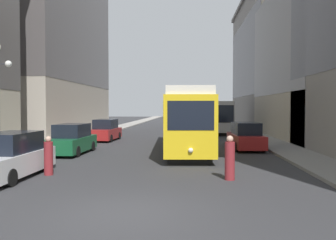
{
  "coord_description": "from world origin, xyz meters",
  "views": [
    {
      "loc": [
        1.72,
        -9.15,
        2.82
      ],
      "look_at": [
        0.43,
        11.51,
        2.08
      ],
      "focal_mm": 37.36,
      "sensor_mm": 36.0,
      "label": 1
    }
  ],
  "objects_px": {
    "pedestrian_crossing_near": "(230,159)",
    "transit_bus": "(218,115)",
    "parked_car_left_near": "(10,157)",
    "parked_car_left_mid": "(105,131)",
    "parked_car_left_far": "(72,140)",
    "parked_car_right_far": "(246,137)",
    "streetcar": "(185,118)",
    "pedestrian_crossing_far": "(48,157)"
  },
  "relations": [
    {
      "from": "streetcar",
      "to": "parked_car_left_near",
      "type": "bearing_deg",
      "value": -128.16
    },
    {
      "from": "streetcar",
      "to": "parked_car_left_mid",
      "type": "xyz_separation_m",
      "value": [
        -6.91,
        6.09,
        -1.26
      ]
    },
    {
      "from": "parked_car_left_mid",
      "to": "pedestrian_crossing_far",
      "type": "distance_m",
      "value": 15.26
    },
    {
      "from": "parked_car_left_far",
      "to": "streetcar",
      "type": "bearing_deg",
      "value": 20.43
    },
    {
      "from": "pedestrian_crossing_near",
      "to": "streetcar",
      "type": "bearing_deg",
      "value": 84.76
    },
    {
      "from": "transit_bus",
      "to": "parked_car_right_far",
      "type": "height_order",
      "value": "transit_bus"
    },
    {
      "from": "pedestrian_crossing_near",
      "to": "pedestrian_crossing_far",
      "type": "xyz_separation_m",
      "value": [
        -7.44,
        0.52,
        -0.05
      ]
    },
    {
      "from": "parked_car_right_far",
      "to": "parked_car_left_far",
      "type": "height_order",
      "value": "same"
    },
    {
      "from": "streetcar",
      "to": "parked_car_left_far",
      "type": "relative_size",
      "value": 2.96
    },
    {
      "from": "parked_car_right_far",
      "to": "parked_car_left_far",
      "type": "bearing_deg",
      "value": 11.92
    },
    {
      "from": "parked_car_right_far",
      "to": "pedestrian_crossing_far",
      "type": "relative_size",
      "value": 2.93
    },
    {
      "from": "parked_car_left_mid",
      "to": "parked_car_left_far",
      "type": "bearing_deg",
      "value": -87.44
    },
    {
      "from": "parked_car_left_mid",
      "to": "parked_car_left_far",
      "type": "distance_m",
      "value": 8.5
    },
    {
      "from": "transit_bus",
      "to": "parked_car_left_far",
      "type": "xyz_separation_m",
      "value": [
        -10.35,
        -19.08,
        -1.1
      ]
    },
    {
      "from": "transit_bus",
      "to": "parked_car_right_far",
      "type": "distance_m",
      "value": 16.26
    },
    {
      "from": "parked_car_left_mid",
      "to": "parked_car_right_far",
      "type": "height_order",
      "value": "same"
    },
    {
      "from": "parked_car_left_near",
      "to": "parked_car_right_far",
      "type": "distance_m",
      "value": 14.97
    },
    {
      "from": "pedestrian_crossing_far",
      "to": "pedestrian_crossing_near",
      "type": "bearing_deg",
      "value": 1.25
    },
    {
      "from": "parked_car_left_mid",
      "to": "pedestrian_crossing_far",
      "type": "relative_size",
      "value": 2.77
    },
    {
      "from": "transit_bus",
      "to": "parked_car_left_far",
      "type": "height_order",
      "value": "transit_bus"
    },
    {
      "from": "parked_car_left_mid",
      "to": "parked_car_right_far",
      "type": "relative_size",
      "value": 0.94
    },
    {
      "from": "parked_car_left_near",
      "to": "pedestrian_crossing_near",
      "type": "distance_m",
      "value": 8.75
    },
    {
      "from": "parked_car_left_near",
      "to": "parked_car_left_mid",
      "type": "height_order",
      "value": "same"
    },
    {
      "from": "parked_car_left_far",
      "to": "parked_car_right_far",
      "type": "bearing_deg",
      "value": 15.93
    },
    {
      "from": "parked_car_left_near",
      "to": "parked_car_left_mid",
      "type": "xyz_separation_m",
      "value": [
        0.0,
        15.83,
        -0.0
      ]
    },
    {
      "from": "transit_bus",
      "to": "parked_car_right_far",
      "type": "relative_size",
      "value": 2.45
    },
    {
      "from": "parked_car_left_mid",
      "to": "parked_car_right_far",
      "type": "bearing_deg",
      "value": -24.64
    },
    {
      "from": "transit_bus",
      "to": "parked_car_left_mid",
      "type": "xyz_separation_m",
      "value": [
        -10.35,
        -10.58,
        -1.1
      ]
    },
    {
      "from": "parked_car_left_near",
      "to": "parked_car_right_far",
      "type": "bearing_deg",
      "value": 43.31
    },
    {
      "from": "parked_car_left_far",
      "to": "pedestrian_crossing_far",
      "type": "height_order",
      "value": "parked_car_left_far"
    },
    {
      "from": "parked_car_left_far",
      "to": "pedestrian_crossing_far",
      "type": "bearing_deg",
      "value": -77.69
    },
    {
      "from": "streetcar",
      "to": "pedestrian_crossing_far",
      "type": "xyz_separation_m",
      "value": [
        -5.6,
        -9.1,
        -1.34
      ]
    },
    {
      "from": "parked_car_right_far",
      "to": "streetcar",
      "type": "bearing_deg",
      "value": 3.8
    },
    {
      "from": "transit_bus",
      "to": "parked_car_left_far",
      "type": "bearing_deg",
      "value": -118.02
    },
    {
      "from": "pedestrian_crossing_near",
      "to": "parked_car_left_near",
      "type": "bearing_deg",
      "value": 164.67
    },
    {
      "from": "parked_car_left_near",
      "to": "parked_car_left_far",
      "type": "height_order",
      "value": "same"
    },
    {
      "from": "streetcar",
      "to": "parked_car_right_far",
      "type": "distance_m",
      "value": 4.26
    },
    {
      "from": "streetcar",
      "to": "transit_bus",
      "type": "xyz_separation_m",
      "value": [
        3.44,
        16.67,
        -0.15
      ]
    },
    {
      "from": "pedestrian_crossing_near",
      "to": "transit_bus",
      "type": "bearing_deg",
      "value": 70.45
    },
    {
      "from": "streetcar",
      "to": "pedestrian_crossing_far",
      "type": "distance_m",
      "value": 10.77
    },
    {
      "from": "transit_bus",
      "to": "pedestrian_crossing_near",
      "type": "distance_m",
      "value": 26.37
    },
    {
      "from": "streetcar",
      "to": "pedestrian_crossing_far",
      "type": "height_order",
      "value": "streetcar"
    }
  ]
}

